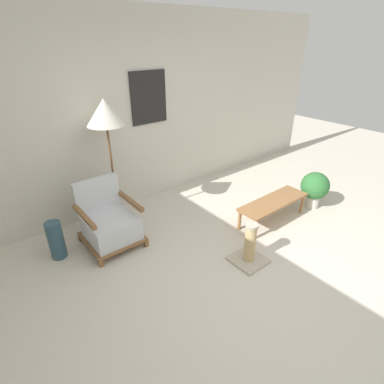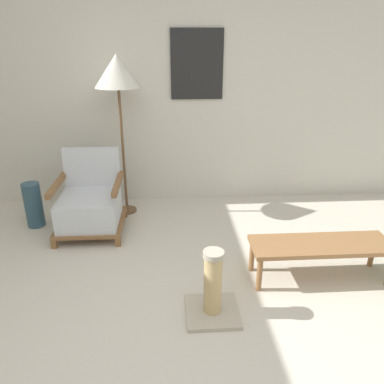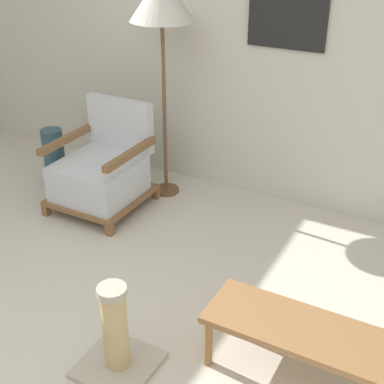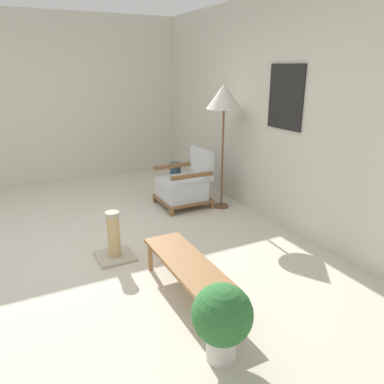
% 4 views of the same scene
% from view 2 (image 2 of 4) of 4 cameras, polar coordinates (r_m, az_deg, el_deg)
% --- Properties ---
extents(ground_plane, '(14.00, 14.00, 0.00)m').
position_cam_2_polar(ground_plane, '(2.52, -1.34, -23.58)').
color(ground_plane, beige).
extents(wall_back, '(8.00, 0.09, 2.70)m').
position_cam_2_polar(wall_back, '(4.25, -2.97, 16.18)').
color(wall_back, beige).
rests_on(wall_back, ground_plane).
extents(armchair, '(0.64, 0.67, 0.79)m').
position_cam_2_polar(armchair, '(3.85, -15.24, -1.73)').
color(armchair, brown).
rests_on(armchair, ground_plane).
extents(floor_lamp, '(0.46, 0.46, 1.68)m').
position_cam_2_polar(floor_lamp, '(3.91, -11.29, 17.19)').
color(floor_lamp, brown).
rests_on(floor_lamp, ground_plane).
extents(coffee_table, '(1.11, 0.35, 0.32)m').
position_cam_2_polar(coffee_table, '(3.16, 19.07, -7.98)').
color(coffee_table, olive).
rests_on(coffee_table, ground_plane).
extents(vase, '(0.18, 0.18, 0.47)m').
position_cam_2_polar(vase, '(4.15, -23.01, -1.82)').
color(vase, '#2D4C5B').
rests_on(vase, ground_plane).
extents(scratching_post, '(0.37, 0.37, 0.51)m').
position_cam_2_polar(scratching_post, '(2.69, 3.16, -14.96)').
color(scratching_post, '#B2A893').
rests_on(scratching_post, ground_plane).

